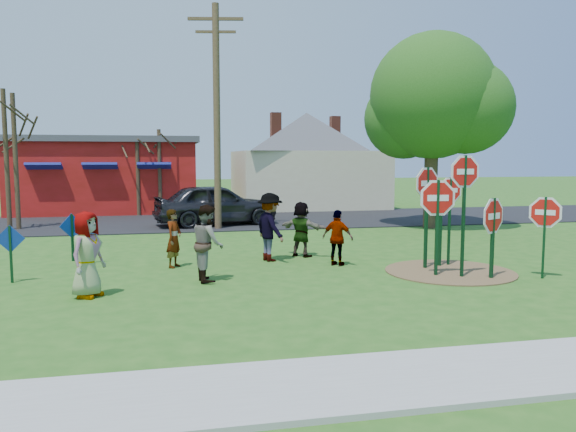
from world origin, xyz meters
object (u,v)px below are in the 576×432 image
object	(u,v)px
person_b	(174,238)
leafy_tree	(436,103)
utility_pole	(217,113)
stop_sign_d	(450,199)
stop_sign_c	(464,187)
suv	(216,204)
person_a	(87,254)
stop_sign_b	(427,192)
stop_sign_a	(437,206)

from	to	relation	value
person_b	leafy_tree	bearing A→B (deg)	-31.60
leafy_tree	utility_pole	bearing A→B (deg)	171.27
stop_sign_d	leafy_tree	distance (m)	8.82
stop_sign_c	suv	world-z (taller)	stop_sign_c
stop_sign_c	stop_sign_d	xyz separation A→B (m)	(0.41, 1.43, -0.38)
stop_sign_d	person_a	bearing A→B (deg)	-177.39
stop_sign_c	stop_sign_d	world-z (taller)	stop_sign_c
leafy_tree	stop_sign_b	bearing A→B (deg)	-117.61
stop_sign_a	person_a	bearing A→B (deg)	-170.28
person_a	person_b	size ratio (longest dim) A/B	1.16
stop_sign_b	stop_sign_d	distance (m)	0.85
stop_sign_a	leafy_tree	world-z (taller)	leafy_tree
person_a	utility_pole	world-z (taller)	utility_pole
stop_sign_c	stop_sign_d	bearing A→B (deg)	67.94
stop_sign_d	person_a	size ratio (longest dim) A/B	1.39
stop_sign_c	leafy_tree	size ratio (longest dim) A/B	0.39
utility_pole	leafy_tree	world-z (taller)	utility_pole
stop_sign_c	utility_pole	xyz separation A→B (m)	(-4.90, 10.27, 2.43)
stop_sign_b	person_b	distance (m)	6.62
stop_sign_a	stop_sign_c	bearing A→B (deg)	-22.61
suv	leafy_tree	bearing A→B (deg)	-118.05
stop_sign_a	leafy_tree	distance (m)	10.19
leafy_tree	stop_sign_a	bearing A→B (deg)	-115.96
stop_sign_d	person_b	xyz separation A→B (m)	(-7.11, 1.30, -1.02)
person_b	stop_sign_c	bearing A→B (deg)	-84.70
suv	leafy_tree	xyz separation A→B (m)	(8.58, -2.60, 4.11)
stop_sign_c	utility_pole	distance (m)	11.64
stop_sign_d	person_b	size ratio (longest dim) A/B	1.62
person_a	leafy_tree	xyz separation A→B (m)	(12.16, 9.05, 4.13)
stop_sign_b	stop_sign_c	bearing A→B (deg)	-95.51
stop_sign_a	person_a	xyz separation A→B (m)	(-7.94, -0.40, -0.81)
suv	leafy_tree	size ratio (longest dim) A/B	0.65
stop_sign_c	person_a	xyz separation A→B (m)	(-8.46, -0.10, -1.28)
stop_sign_d	utility_pole	bearing A→B (deg)	113.79
stop_sign_d	stop_sign_b	bearing A→B (deg)	-168.95
stop_sign_a	person_b	world-z (taller)	stop_sign_a
stop_sign_c	person_b	size ratio (longest dim) A/B	2.01
person_a	suv	world-z (taller)	person_a
stop_sign_b	stop_sign_c	world-z (taller)	stop_sign_c
person_a	suv	xyz separation A→B (m)	(3.58, 11.65, 0.02)
utility_pole	person_b	bearing A→B (deg)	-103.41
person_a	person_b	distance (m)	3.34
stop_sign_c	suv	distance (m)	12.60
stop_sign_b	person_b	xyz separation A→B (m)	(-6.32, 1.56, -1.23)
stop_sign_a	stop_sign_d	size ratio (longest dim) A/B	1.01
stop_sign_c	person_b	world-z (taller)	stop_sign_c
person_b	leafy_tree	size ratio (longest dim) A/B	0.20
utility_pole	suv	bearing A→B (deg)	89.36
stop_sign_b	leafy_tree	size ratio (longest dim) A/B	0.35
stop_sign_d	person_a	xyz separation A→B (m)	(-8.87, -1.53, -0.90)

